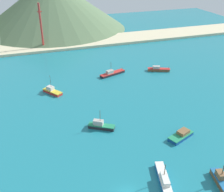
# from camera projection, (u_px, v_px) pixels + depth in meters

# --- Properties ---
(ground) EXTENTS (260.00, 280.00, 0.50)m
(ground) POSITION_uv_depth(u_px,v_px,m) (90.00, 119.00, 80.08)
(ground) COLOR teal
(fishing_boat_1) EXTENTS (8.93, 5.31, 2.10)m
(fishing_boat_1) POSITION_uv_depth(u_px,v_px,m) (158.00, 69.00, 111.12)
(fishing_boat_1) COLOR brown
(fishing_boat_1) RESTS_ON ground
(fishing_boat_2) EXTENTS (4.29, 9.53, 4.75)m
(fishing_boat_2) POSITION_uv_depth(u_px,v_px,m) (164.00, 178.00, 57.80)
(fishing_boat_2) COLOR #1E5BA8
(fishing_boat_2) RESTS_ON ground
(fishing_boat_4) EXTENTS (3.57, 7.61, 5.13)m
(fishing_boat_4) POSITION_uv_depth(u_px,v_px,m) (221.00, 181.00, 57.16)
(fishing_boat_4) COLOR brown
(fishing_boat_4) RESTS_ON ground
(fishing_boat_5) EXTENTS (6.23, 7.49, 6.59)m
(fishing_boat_5) POSITION_uv_depth(u_px,v_px,m) (52.00, 91.00, 93.75)
(fishing_boat_5) COLOR red
(fishing_boat_5) RESTS_ON ground
(fishing_boat_6) EXTENTS (7.97, 5.45, 1.92)m
(fishing_boat_6) POSITION_uv_depth(u_px,v_px,m) (181.00, 135.00, 71.44)
(fishing_boat_6) COLOR #14478C
(fishing_boat_6) RESTS_ON ground
(fishing_boat_7) EXTENTS (11.04, 5.64, 5.68)m
(fishing_boat_7) POSITION_uv_depth(u_px,v_px,m) (112.00, 73.00, 107.48)
(fishing_boat_7) COLOR #232328
(fishing_boat_7) RESTS_ON ground
(fishing_boat_8) EXTENTS (7.35, 5.56, 5.66)m
(fishing_boat_8) POSITION_uv_depth(u_px,v_px,m) (101.00, 125.00, 75.17)
(fishing_boat_8) COLOR #232328
(fishing_boat_8) RESTS_ON ground
(beach_strip) EXTENTS (247.00, 18.70, 1.20)m
(beach_strip) POSITION_uv_depth(u_px,v_px,m) (55.00, 45.00, 140.09)
(beach_strip) COLOR beige
(beach_strip) RESTS_ON ground
(hill_central) EXTENTS (89.29, 89.29, 30.11)m
(hill_central) POSITION_uv_depth(u_px,v_px,m) (52.00, 4.00, 164.67)
(hill_central) COLOR #56704C
(hill_central) RESTS_ON ground
(radio_tower) EXTENTS (2.22, 1.78, 22.21)m
(radio_tower) POSITION_uv_depth(u_px,v_px,m) (41.00, 26.00, 130.48)
(radio_tower) COLOR #B7332D
(radio_tower) RESTS_ON ground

